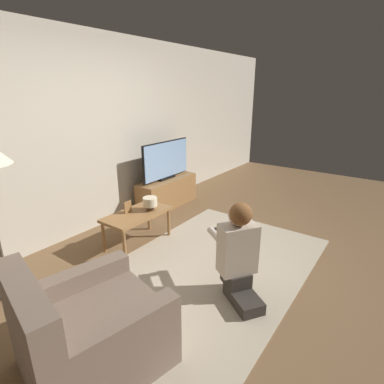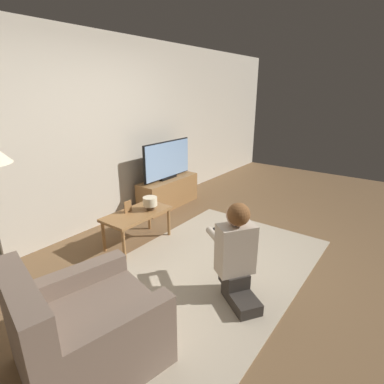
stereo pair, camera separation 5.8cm
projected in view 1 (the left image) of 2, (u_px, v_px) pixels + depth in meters
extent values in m
plane|color=brown|center=(207.00, 270.00, 3.29)|extent=(10.00, 10.00, 0.00)
cube|color=beige|center=(86.00, 136.00, 3.94)|extent=(10.00, 0.06, 2.60)
cube|color=#BCAD93|center=(207.00, 269.00, 3.29)|extent=(2.91, 1.87, 0.02)
cube|color=olive|center=(167.00, 192.00, 5.02)|extent=(1.14, 0.37, 0.48)
cube|color=black|center=(167.00, 178.00, 4.94)|extent=(0.36, 0.08, 0.04)
cube|color=black|center=(166.00, 160.00, 4.85)|extent=(1.05, 0.03, 0.59)
cube|color=#8CB2E0|center=(166.00, 160.00, 4.84)|extent=(1.02, 0.04, 0.56)
cube|color=olive|center=(137.00, 214.00, 3.72)|extent=(0.86, 0.44, 0.04)
cylinder|color=olive|center=(124.00, 246.00, 3.39)|extent=(0.04, 0.04, 0.39)
cylinder|color=olive|center=(169.00, 223.00, 3.99)|extent=(0.04, 0.04, 0.39)
cylinder|color=olive|center=(104.00, 237.00, 3.60)|extent=(0.04, 0.04, 0.39)
cylinder|color=olive|center=(149.00, 216.00, 4.19)|extent=(0.04, 0.04, 0.39)
cylinder|color=#4C4233|center=(10.00, 290.00, 2.93)|extent=(0.28, 0.28, 0.03)
cube|color=#7A6656|center=(96.00, 338.00, 2.11)|extent=(1.05, 0.99, 0.44)
cube|color=#7A6656|center=(28.00, 314.00, 1.74)|extent=(0.33, 0.83, 0.40)
cube|color=#7A6656|center=(118.00, 361.00, 1.84)|extent=(0.91, 0.33, 0.58)
cube|color=#7A6656|center=(76.00, 305.00, 2.32)|extent=(0.91, 0.33, 0.58)
cube|color=#332D28|center=(243.00, 298.00, 2.73)|extent=(0.41, 0.46, 0.11)
cube|color=#332D28|center=(236.00, 277.00, 2.83)|extent=(0.32, 0.32, 0.14)
cube|color=#C1B29E|center=(238.00, 249.00, 2.73)|extent=(0.39, 0.36, 0.47)
sphere|color=tan|center=(240.00, 215.00, 2.62)|extent=(0.20, 0.20, 0.20)
sphere|color=brown|center=(241.00, 214.00, 2.60)|extent=(0.20, 0.20, 0.20)
cube|color=black|center=(221.00, 229.00, 3.05)|extent=(0.13, 0.11, 0.04)
cylinder|color=#C1B29E|center=(235.00, 233.00, 2.98)|extent=(0.23, 0.29, 0.07)
cylinder|color=#C1B29E|center=(216.00, 236.00, 2.91)|extent=(0.23, 0.29, 0.07)
cube|color=olive|center=(128.00, 207.00, 3.70)|extent=(0.11, 0.01, 0.15)
cylinder|color=#4C3823|center=(150.00, 208.00, 3.79)|extent=(0.10, 0.10, 0.06)
cylinder|color=beige|center=(150.00, 202.00, 3.76)|extent=(0.18, 0.18, 0.11)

